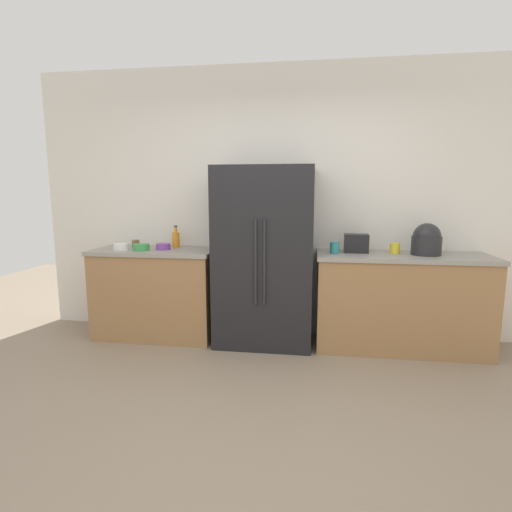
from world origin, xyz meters
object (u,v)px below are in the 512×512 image
bowl_c (141,247)px  cup_c (136,244)px  bottle_a (176,239)px  cup_a (335,248)px  toaster (356,243)px  refrigerator (264,257)px  bowl_b (121,247)px  bowl_a (163,247)px  rice_cooker (427,241)px  cup_b (395,248)px

bowl_c → cup_c: bearing=130.3°
bottle_a → cup_a: (1.64, -0.18, -0.03)m
toaster → cup_c: toaster is taller
refrigerator → bottle_a: bearing=169.6°
refrigerator → bottle_a: size_ratio=7.50×
refrigerator → cup_c: refrigerator is taller
cup_c → bowl_b: bearing=-116.1°
bowl_a → bowl_b: bowl_b is taller
rice_cooker → cup_c: bearing=179.2°
cup_a → bowl_c: (-1.92, -0.08, -0.02)m
rice_cooker → cup_b: bearing=169.4°
rice_cooker → cup_c: rice_cooker is taller
toaster → cup_b: (0.36, -0.00, -0.04)m
bowl_a → bowl_b: 0.42m
toaster → rice_cooker: 0.64m
refrigerator → cup_a: 0.69m
bottle_a → bowl_b: size_ratio=1.56×
bowl_b → bowl_a: bearing=15.0°
bowl_b → bowl_c: bearing=3.8°
cup_c → bowl_c: size_ratio=0.53×
cup_a → cup_c: size_ratio=1.24×
rice_cooker → bowl_a: bearing=-179.6°
rice_cooker → refrigerator: bearing=-178.7°
bottle_a → bowl_a: size_ratio=1.59×
cup_c → bowl_a: bearing=-9.9°
bowl_a → bottle_a: bearing=63.5°
refrigerator → bowl_a: bearing=179.1°
refrigerator → cup_a: size_ratio=16.20×
toaster → rice_cooker: bearing=-5.0°
cup_b → bowl_a: bearing=-178.3°
cup_c → bowl_a: 0.33m
bottle_a → cup_b: (2.22, -0.09, -0.04)m
refrigerator → bowl_b: (-1.45, -0.09, 0.08)m
rice_cooker → cup_c: size_ratio=3.43×
refrigerator → bowl_a: refrigerator is taller
bowl_a → cup_c: bearing=170.1°
rice_cooker → bowl_a: rice_cooker is taller
bowl_b → cup_c: bearing=63.9°
cup_c → toaster: bearing=0.4°
bowl_a → cup_b: bearing=1.7°
toaster → cup_c: size_ratio=2.62×
refrigerator → bottle_a: 0.99m
rice_cooker → bowl_a: size_ratio=2.02×
bowl_c → bowl_b: bearing=-176.2°
rice_cooker → cup_a: bearing=-177.8°
bottle_a → refrigerator: bearing=-10.4°
bottle_a → bowl_a: 0.19m
rice_cooker → bottle_a: bearing=176.7°
bottle_a → cup_c: size_ratio=2.69×
cup_a → rice_cooker: bearing=2.2°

